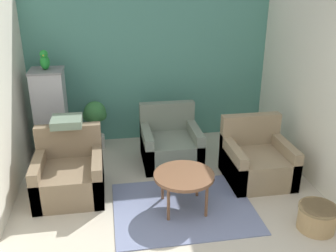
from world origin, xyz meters
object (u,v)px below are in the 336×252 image
at_px(armchair_left, 70,175).
at_px(armchair_right, 257,161).
at_px(potted_plant, 95,119).
at_px(birdcage, 52,116).
at_px(parrot, 45,60).
at_px(wicker_basket, 317,217).
at_px(coffee_table, 184,177).
at_px(armchair_middle, 170,145).

bearing_deg(armchair_left, armchair_right, -0.50).
relative_size(armchair_right, potted_plant, 1.06).
relative_size(birdcage, parrot, 4.73).
height_order(armchair_left, armchair_right, same).
distance_m(armchair_right, parrot, 3.23).
xyz_separation_m(parrot, wicker_basket, (3.00, -2.31, -1.32)).
height_order(coffee_table, potted_plant, potted_plant).
bearing_deg(wicker_basket, armchair_right, 101.68).
height_order(armchair_right, wicker_basket, armchair_right).
distance_m(armchair_left, wicker_basket, 2.94).
xyz_separation_m(coffee_table, armchair_left, (-1.34, 0.55, -0.16)).
height_order(coffee_table, birdcage, birdcage).
bearing_deg(parrot, armchair_right, -22.78).
bearing_deg(armchair_right, potted_plant, 148.21).
distance_m(armchair_middle, parrot, 2.14).
xyz_separation_m(armchair_left, armchair_middle, (1.40, 0.68, 0.00)).
height_order(birdcage, parrot, parrot).
distance_m(armchair_left, potted_plant, 1.36).
distance_m(armchair_right, birdcage, 3.02).
height_order(armchair_left, birdcage, birdcage).
bearing_deg(parrot, armchair_middle, -14.98).
height_order(armchair_middle, birdcage, birdcage).
bearing_deg(wicker_basket, armchair_middle, 124.91).
bearing_deg(coffee_table, potted_plant, 118.99).
distance_m(parrot, wicker_basket, 4.01).
relative_size(coffee_table, potted_plant, 0.90).
bearing_deg(wicker_basket, potted_plant, 133.80).
relative_size(coffee_table, wicker_basket, 1.68).
bearing_deg(armchair_left, birdcage, 105.10).
xyz_separation_m(coffee_table, birdcage, (-1.65, 1.68, 0.24)).
xyz_separation_m(birdcage, wicker_basket, (3.00, -2.31, -0.51)).
bearing_deg(parrot, birdcage, -90.00).
distance_m(armchair_left, birdcage, 1.24).
xyz_separation_m(potted_plant, wicker_basket, (2.38, -2.48, -0.35)).
xyz_separation_m(coffee_table, parrot, (-1.65, 1.69, 1.06)).
bearing_deg(potted_plant, birdcage, -164.74).
distance_m(armchair_left, armchair_right, 2.45).
distance_m(coffee_table, parrot, 2.59).
bearing_deg(armchair_middle, parrot, 165.02).
bearing_deg(wicker_basket, birdcage, 142.39).
relative_size(armchair_left, wicker_basket, 1.98).
xyz_separation_m(armchair_left, parrot, (-0.31, 1.14, 1.22)).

